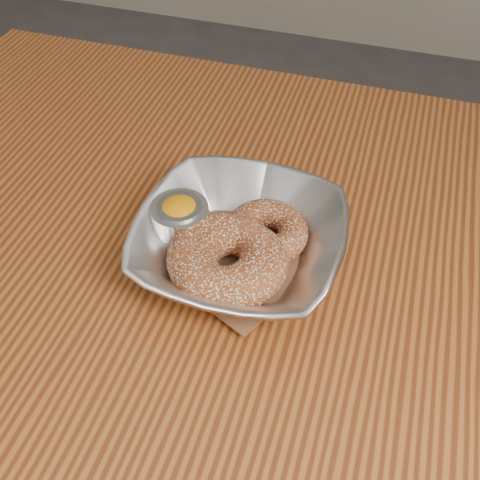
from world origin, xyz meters
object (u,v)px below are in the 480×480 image
(donut_front, at_px, (235,263))
(donut_extra, at_px, (223,258))
(ramekin, at_px, (181,220))
(donut_back, at_px, (266,232))
(serving_bowl, at_px, (240,243))
(table, at_px, (302,347))

(donut_front, distance_m, donut_extra, 0.01)
(ramekin, bearing_deg, donut_back, 11.23)
(donut_front, height_order, donut_extra, donut_extra)
(donut_extra, bearing_deg, serving_bowl, 72.26)
(table, height_order, donut_extra, donut_extra)
(serving_bowl, height_order, donut_extra, serving_bowl)
(table, bearing_deg, serving_bowl, 164.76)
(serving_bowl, height_order, donut_front, serving_bowl)
(table, xyz_separation_m, donut_extra, (-0.09, -0.01, 0.13))
(ramekin, bearing_deg, donut_front, -26.62)
(serving_bowl, xyz_separation_m, ramekin, (-0.07, 0.01, 0.01))
(serving_bowl, distance_m, donut_front, 0.03)
(donut_front, bearing_deg, serving_bowl, 96.84)
(table, height_order, donut_front, donut_front)
(donut_back, xyz_separation_m, donut_extra, (-0.03, -0.05, 0.00))
(serving_bowl, relative_size, donut_extra, 1.90)
(donut_extra, bearing_deg, donut_front, -7.94)
(serving_bowl, xyz_separation_m, donut_back, (0.02, 0.02, -0.00))
(donut_back, bearing_deg, serving_bowl, -132.35)
(donut_back, relative_size, donut_extra, 0.78)
(table, xyz_separation_m, donut_back, (-0.06, 0.05, 0.12))
(donut_extra, distance_m, ramekin, 0.07)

